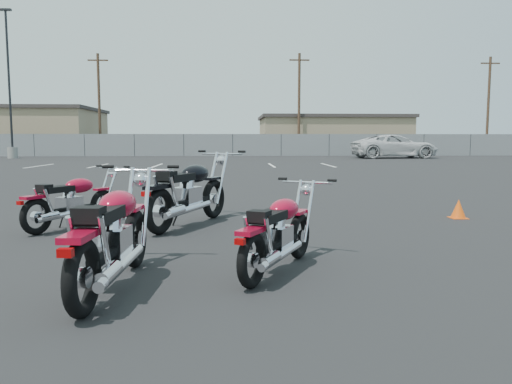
{
  "coord_description": "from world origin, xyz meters",
  "views": [
    {
      "loc": [
        -0.14,
        -6.18,
        1.37
      ],
      "look_at": [
        0.2,
        0.6,
        0.65
      ],
      "focal_mm": 35.0,
      "sensor_mm": 36.0,
      "label": 1
    }
  ],
  "objects_px": {
    "white_van": "(395,140)",
    "motorcycle_rear_red": "(279,232)",
    "motorcycle_front_red": "(72,201)",
    "motorcycle_second_black": "(189,192)",
    "motorcycle_third_red": "(113,236)"
  },
  "relations": [
    {
      "from": "white_van",
      "to": "motorcycle_rear_red",
      "type": "bearing_deg",
      "value": 155.43
    },
    {
      "from": "motorcycle_front_red",
      "to": "motorcycle_rear_red",
      "type": "height_order",
      "value": "motorcycle_front_red"
    },
    {
      "from": "motorcycle_front_red",
      "to": "white_van",
      "type": "bearing_deg",
      "value": 62.93
    },
    {
      "from": "motorcycle_front_red",
      "to": "motorcycle_second_black",
      "type": "distance_m",
      "value": 1.8
    },
    {
      "from": "white_van",
      "to": "motorcycle_third_red",
      "type": "bearing_deg",
      "value": 153.25
    },
    {
      "from": "motorcycle_rear_red",
      "to": "white_van",
      "type": "bearing_deg",
      "value": 69.65
    },
    {
      "from": "motorcycle_second_black",
      "to": "motorcycle_front_red",
      "type": "bearing_deg",
      "value": -176.52
    },
    {
      "from": "motorcycle_rear_red",
      "to": "motorcycle_front_red",
      "type": "bearing_deg",
      "value": 137.3
    },
    {
      "from": "motorcycle_third_red",
      "to": "motorcycle_rear_red",
      "type": "bearing_deg",
      "value": 17.66
    },
    {
      "from": "motorcycle_front_red",
      "to": "white_van",
      "type": "distance_m",
      "value": 31.7
    },
    {
      "from": "motorcycle_third_red",
      "to": "white_van",
      "type": "height_order",
      "value": "white_van"
    },
    {
      "from": "motorcycle_front_red",
      "to": "motorcycle_third_red",
      "type": "relative_size",
      "value": 0.81
    },
    {
      "from": "motorcycle_second_black",
      "to": "white_van",
      "type": "relative_size",
      "value": 0.33
    },
    {
      "from": "motorcycle_third_red",
      "to": "white_van",
      "type": "bearing_deg",
      "value": 67.47
    },
    {
      "from": "motorcycle_front_red",
      "to": "motorcycle_rear_red",
      "type": "bearing_deg",
      "value": -42.7
    }
  ]
}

